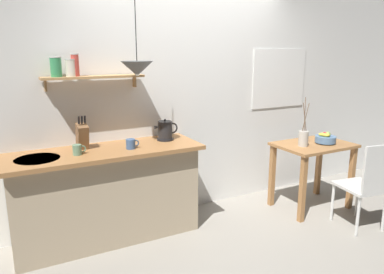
% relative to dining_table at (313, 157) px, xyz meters
% --- Properties ---
extents(ground_plane, '(14.00, 14.00, 0.00)m').
position_rel_dining_table_xyz_m(ground_plane, '(-1.33, 0.06, -0.62)').
color(ground_plane, gray).
extents(back_wall, '(6.80, 0.11, 2.70)m').
position_rel_dining_table_xyz_m(back_wall, '(-1.12, 0.71, 0.73)').
color(back_wall, white).
rests_on(back_wall, ground_plane).
extents(kitchen_counter, '(1.83, 0.63, 0.92)m').
position_rel_dining_table_xyz_m(kitchen_counter, '(-2.33, 0.38, -0.15)').
color(kitchen_counter, tan).
rests_on(kitchen_counter, ground_plane).
extents(wall_shelf, '(0.95, 0.20, 0.34)m').
position_rel_dining_table_xyz_m(wall_shelf, '(-2.47, 0.55, 1.01)').
color(wall_shelf, tan).
extents(dining_table, '(0.86, 0.60, 0.78)m').
position_rel_dining_table_xyz_m(dining_table, '(0.00, 0.00, 0.00)').
color(dining_table, '#9E6B3D').
rests_on(dining_table, ground_plane).
extents(dining_chair_near, '(0.46, 0.49, 0.94)m').
position_rel_dining_table_xyz_m(dining_chair_near, '(0.07, -0.68, -0.11)').
color(dining_chair_near, silver).
rests_on(dining_chair_near, ground_plane).
extents(fruit_bowl, '(0.23, 0.23, 0.14)m').
position_rel_dining_table_xyz_m(fruit_bowl, '(0.12, -0.05, 0.21)').
color(fruit_bowl, '#51759E').
rests_on(fruit_bowl, dining_table).
extents(twig_vase, '(0.11, 0.11, 0.55)m').
position_rel_dining_table_xyz_m(twig_vase, '(-0.19, -0.02, 0.25)').
color(twig_vase, '#B7B2A8').
rests_on(twig_vase, dining_table).
extents(electric_kettle, '(0.26, 0.17, 0.22)m').
position_rel_dining_table_xyz_m(electric_kettle, '(-1.67, 0.43, 0.40)').
color(electric_kettle, black).
rests_on(electric_kettle, kitchen_counter).
extents(knife_block, '(0.10, 0.19, 0.32)m').
position_rel_dining_table_xyz_m(knife_block, '(-2.50, 0.48, 0.43)').
color(knife_block, brown).
rests_on(knife_block, kitchen_counter).
extents(coffee_mug_by_sink, '(0.12, 0.08, 0.09)m').
position_rel_dining_table_xyz_m(coffee_mug_by_sink, '(-2.59, 0.29, 0.35)').
color(coffee_mug_by_sink, slate).
rests_on(coffee_mug_by_sink, kitchen_counter).
extents(coffee_mug_spare, '(0.13, 0.09, 0.09)m').
position_rel_dining_table_xyz_m(coffee_mug_spare, '(-2.10, 0.27, 0.35)').
color(coffee_mug_spare, '#3D5B89').
rests_on(coffee_mug_spare, kitchen_counter).
extents(pendant_lamp, '(0.30, 0.30, 0.66)m').
position_rel_dining_table_xyz_m(pendant_lamp, '(-2.02, 0.27, 1.05)').
color(pendant_lamp, black).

